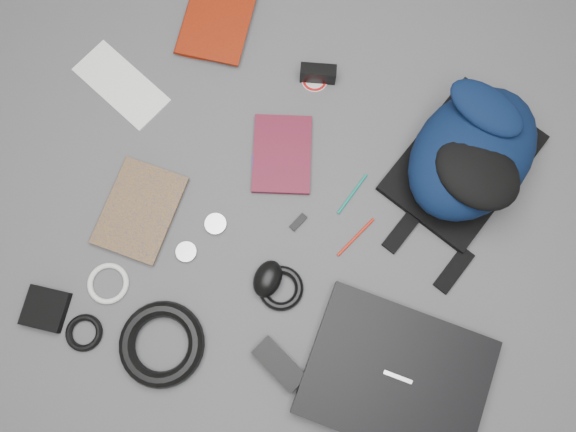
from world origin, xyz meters
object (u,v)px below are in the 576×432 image
at_px(backpack, 473,153).
at_px(comic_book, 108,199).
at_px(laptop, 396,376).
at_px(compact_camera, 318,74).
at_px(mouse, 268,279).
at_px(textbook_red, 185,14).
at_px(dvd_case, 282,154).
at_px(pouch, 45,309).
at_px(power_brick, 279,364).

distance_m(backpack, comic_book, 0.88).
relative_size(backpack, laptop, 1.02).
bearing_deg(backpack, compact_camera, -174.15).
bearing_deg(mouse, comic_book, 175.48).
relative_size(textbook_red, dvd_case, 1.16).
distance_m(compact_camera, pouch, 0.87).
height_order(textbook_red, comic_book, textbook_red).
distance_m(textbook_red, pouch, 0.82).
height_order(laptop, comic_book, laptop).
distance_m(laptop, power_brick, 0.27).
bearing_deg(comic_book, laptop, -11.59).
bearing_deg(laptop, dvd_case, 136.43).
xyz_separation_m(laptop, power_brick, (-0.25, -0.08, -0.00)).
xyz_separation_m(compact_camera, mouse, (0.10, -0.53, -0.00)).
bearing_deg(power_brick, pouch, -147.94).
distance_m(comic_book, dvd_case, 0.44).
distance_m(laptop, textbook_red, 1.06).
bearing_deg(textbook_red, dvd_case, -43.52).
xyz_separation_m(mouse, power_brick, (0.10, -0.17, -0.01)).
height_order(laptop, textbook_red, laptop).
xyz_separation_m(dvd_case, pouch, (-0.35, -0.57, 0.00)).
bearing_deg(mouse, pouch, -150.41).
bearing_deg(mouse, backpack, 53.03).
relative_size(textbook_red, mouse, 2.57).
height_order(power_brick, pouch, power_brick).
bearing_deg(backpack, dvd_case, -144.07).
distance_m(dvd_case, mouse, 0.31).
distance_m(comic_book, mouse, 0.44).
distance_m(comic_book, compact_camera, 0.61).
bearing_deg(laptop, textbook_red, 139.75).
relative_size(backpack, compact_camera, 4.49).
height_order(backpack, compact_camera, backpack).
height_order(textbook_red, compact_camera, compact_camera).
height_order(textbook_red, pouch, same).
height_order(comic_book, dvd_case, comic_book).
height_order(backpack, dvd_case, backpack).
xyz_separation_m(backpack, mouse, (-0.32, -0.46, -0.06)).
bearing_deg(textbook_red, power_brick, -61.40).
distance_m(textbook_red, compact_camera, 0.39).
bearing_deg(power_brick, backpack, 91.70).
distance_m(comic_book, power_brick, 0.57).
xyz_separation_m(textbook_red, mouse, (0.49, -0.55, 0.01)).
xyz_separation_m(laptop, pouch, (-0.80, -0.19, -0.01)).
bearing_deg(power_brick, comic_book, -177.97).
bearing_deg(dvd_case, textbook_red, 125.72).
distance_m(backpack, dvd_case, 0.46).
bearing_deg(compact_camera, power_brick, -93.10).
xyz_separation_m(textbook_red, comic_book, (0.05, -0.53, -0.00)).
xyz_separation_m(laptop, textbook_red, (-0.85, 0.63, -0.01)).
xyz_separation_m(backpack, dvd_case, (-0.42, -0.16, -0.08)).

